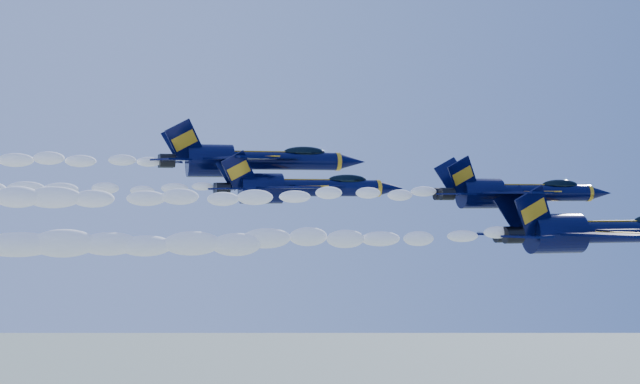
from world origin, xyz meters
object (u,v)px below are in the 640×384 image
object	(u,v)px
jet_third	(299,187)
jet_fourth	(252,160)
jet_lead	(600,231)
jet_second	(515,192)

from	to	relation	value
jet_third	jet_fourth	bearing A→B (deg)	117.57
jet_lead	jet_second	world-z (taller)	jet_second
jet_second	jet_lead	bearing A→B (deg)	-41.30
jet_lead	jet_second	size ratio (longest dim) A/B	1.26
jet_second	jet_fourth	size ratio (longest dim) A/B	0.82
jet_second	jet_fourth	distance (m)	23.56
jet_lead	jet_third	world-z (taller)	jet_third
jet_lead	jet_third	bearing A→B (deg)	149.09
jet_fourth	jet_third	bearing A→B (deg)	-62.43
jet_lead	jet_second	bearing A→B (deg)	138.70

